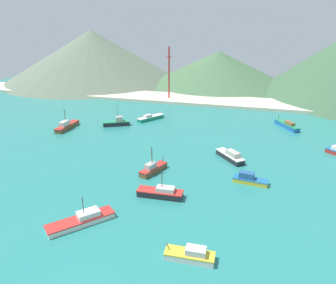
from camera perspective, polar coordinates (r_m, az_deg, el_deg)
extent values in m
cube|color=teal|center=(65.46, -2.54, -7.88)|extent=(260.00, 280.00, 0.50)
cube|color=silver|center=(55.31, -15.61, -13.82)|extent=(9.32, 10.17, 0.79)
cube|color=red|center=(55.04, -15.66, -13.39)|extent=(9.51, 10.37, 0.20)
cube|color=silver|center=(55.03, -14.33, -12.55)|extent=(3.97, 4.12, 0.94)
cylinder|color=#4C3823|center=(53.84, -15.25, -10.99)|extent=(0.12, 0.12, 2.97)
cube|color=gold|center=(67.75, 14.79, -6.93)|extent=(7.20, 2.93, 0.82)
cube|color=#1E669E|center=(67.52, 14.83, -6.55)|extent=(7.34, 2.99, 0.20)
cube|color=#28568C|center=(67.28, 14.15, -5.87)|extent=(3.21, 1.97, 1.30)
cube|color=brown|center=(70.10, -2.68, -5.11)|extent=(4.50, 7.84, 1.11)
cube|color=red|center=(69.82, -2.69, -4.62)|extent=(4.59, 8.00, 0.20)
cube|color=#B2ADA3|center=(68.86, -3.20, -4.37)|extent=(2.32, 2.99, 1.20)
cylinder|color=#4C3823|center=(71.97, -0.98, -3.21)|extent=(0.33, 0.64, 1.50)
cylinder|color=#4C3823|center=(68.25, -2.96, -2.40)|extent=(0.19, 0.19, 3.57)
cube|color=brown|center=(103.94, -17.88, 2.65)|extent=(2.43, 10.70, 1.22)
cube|color=red|center=(103.73, -17.93, 3.02)|extent=(2.47, 10.91, 0.20)
cube|color=beige|center=(102.45, -18.37, 3.23)|extent=(1.75, 3.63, 1.43)
cylinder|color=#4C3823|center=(102.33, -18.32, 4.71)|extent=(0.16, 0.16, 3.67)
cube|color=#198466|center=(108.69, -3.18, 4.35)|extent=(7.17, 9.98, 1.02)
cube|color=white|center=(108.52, -3.18, 4.66)|extent=(7.31, 10.18, 0.20)
cube|color=beige|center=(107.59, -3.72, 4.79)|extent=(2.74, 3.06, 0.82)
cube|color=silver|center=(46.85, 3.94, -20.12)|extent=(7.02, 2.58, 0.90)
cube|color=gold|center=(46.49, 3.96, -19.61)|extent=(7.16, 2.63, 0.20)
cube|color=beige|center=(46.02, 5.10, -19.19)|extent=(2.92, 1.82, 0.97)
cylinder|color=#4C3823|center=(46.62, 0.00, -18.57)|extent=(0.55, 0.15, 1.23)
cube|color=#232328|center=(60.71, -1.46, -9.44)|extent=(8.77, 3.05, 1.13)
cube|color=red|center=(60.38, -1.47, -8.90)|extent=(8.94, 3.12, 0.20)
cube|color=beige|center=(59.90, -0.46, -8.59)|extent=(3.54, 2.10, 0.83)
cylinder|color=#4C3823|center=(58.90, -1.12, -6.46)|extent=(0.15, 0.15, 4.00)
cube|color=#232328|center=(78.02, 11.21, -2.70)|extent=(7.62, 8.15, 1.16)
cube|color=white|center=(77.76, 11.25, -2.24)|extent=(7.77, 8.31, 0.20)
cube|color=#B2ADA3|center=(76.70, 11.76, -2.08)|extent=(3.88, 4.04, 1.11)
cube|color=#232328|center=(103.50, -9.42, 3.32)|extent=(8.62, 6.17, 1.23)
cube|color=#238C5B|center=(103.29, -9.44, 3.69)|extent=(8.80, 6.30, 0.20)
cube|color=#B2ADA3|center=(103.08, -8.88, 4.20)|extent=(2.88, 2.71, 1.54)
cylinder|color=#4C3823|center=(102.29, -9.23, 5.73)|extent=(0.10, 0.10, 4.23)
cube|color=#1E5BA8|center=(106.99, 20.82, 2.78)|extent=(7.33, 10.34, 1.19)
cube|color=#238C5B|center=(106.79, 20.87, 3.13)|extent=(7.47, 10.55, 0.20)
cube|color=brown|center=(105.59, 21.32, 3.20)|extent=(3.13, 3.82, 0.93)
cylinder|color=#4C3823|center=(110.42, 19.50, 4.25)|extent=(0.45, 0.65, 1.60)
cube|color=beige|center=(135.03, 8.00, 7.47)|extent=(247.00, 18.19, 1.20)
cone|color=#60705B|center=(190.30, -13.62, 15.01)|extent=(99.90, 99.90, 28.05)
cone|color=#476B47|center=(173.99, 9.11, 13.12)|extent=(77.88, 77.88, 17.71)
cylinder|color=#B7332D|center=(134.44, 0.18, 12.24)|extent=(0.73, 0.73, 22.53)
cylinder|color=#B7332D|center=(133.57, 0.18, 15.30)|extent=(2.25, 0.36, 0.36)
cylinder|color=#B7332D|center=(134.07, 0.18, 13.38)|extent=(0.36, 1.80, 0.36)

